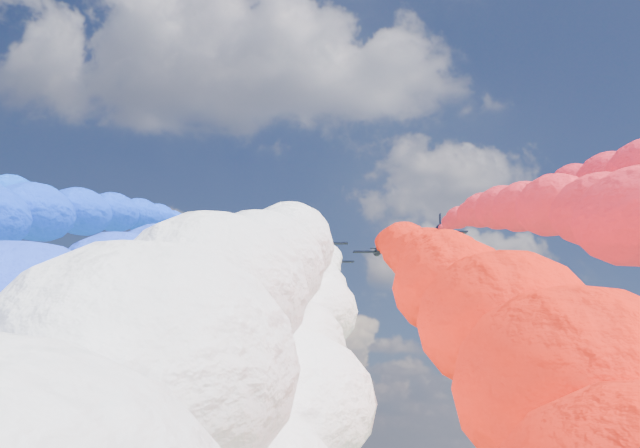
# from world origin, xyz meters

# --- Properties ---
(jet_0) EXTENTS (9.26, 12.64, 4.66)m
(jet_0) POSITION_xyz_m (-29.94, -5.32, 95.97)
(jet_0) COLOR black
(jet_1) EXTENTS (9.96, 13.14, 4.66)m
(jet_1) POSITION_xyz_m (-18.96, 2.59, 95.97)
(jet_1) COLOR black
(trail_1) EXTENTS (7.05, 120.75, 42.58)m
(trail_1) POSITION_xyz_m (-18.96, -59.40, 77.36)
(trail_1) COLOR blue
(jet_2) EXTENTS (9.59, 12.87, 4.66)m
(jet_2) POSITION_xyz_m (-8.00, 12.30, 95.97)
(jet_2) COLOR black
(trail_2) EXTENTS (7.05, 120.75, 42.58)m
(trail_2) POSITION_xyz_m (-8.00, -49.68, 77.36)
(trail_2) COLOR blue
(jet_3) EXTENTS (9.39, 12.73, 4.66)m
(jet_3) POSITION_xyz_m (0.05, 8.25, 95.97)
(jet_3) COLOR black
(trail_3) EXTENTS (7.05, 120.75, 42.58)m
(trail_3) POSITION_xyz_m (0.05, -53.74, 77.36)
(trail_3) COLOR white
(jet_4) EXTENTS (9.53, 12.83, 4.66)m
(jet_4) POSITION_xyz_m (1.21, 21.14, 95.97)
(jet_4) COLOR black
(trail_4) EXTENTS (7.05, 120.75, 42.58)m
(trail_4) POSITION_xyz_m (1.21, -40.85, 77.36)
(trail_4) COLOR white
(jet_5) EXTENTS (9.69, 12.95, 4.66)m
(jet_5) POSITION_xyz_m (10.11, 14.15, 95.97)
(jet_5) COLOR black
(trail_5) EXTENTS (7.05, 120.75, 42.58)m
(trail_5) POSITION_xyz_m (10.11, -47.83, 77.36)
(trail_5) COLOR red
(jet_6) EXTENTS (9.60, 12.88, 4.66)m
(jet_6) POSITION_xyz_m (19.19, 2.11, 95.97)
(jet_6) COLOR black
(trail_6) EXTENTS (7.05, 120.75, 42.58)m
(trail_6) POSITION_xyz_m (19.19, -59.88, 77.36)
(trail_6) COLOR red
(jet_7) EXTENTS (9.67, 12.93, 4.66)m
(jet_7) POSITION_xyz_m (26.47, -6.65, 95.97)
(jet_7) COLOR black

